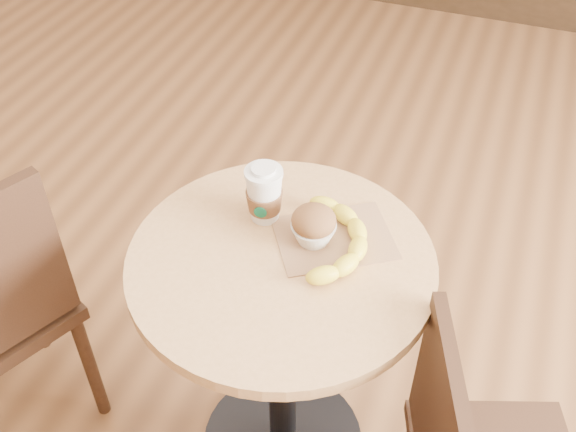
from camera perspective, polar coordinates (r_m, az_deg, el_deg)
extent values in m
cylinder|color=black|center=(1.67, -0.49, -12.46)|extent=(0.07, 0.07, 0.72)
cylinder|color=tan|center=(1.39, -0.58, -3.93)|extent=(0.64, 0.64, 0.03)
cylinder|color=#311D11|center=(2.15, -21.20, -6.52)|extent=(0.04, 0.04, 0.44)
cylinder|color=#311D11|center=(1.94, -16.43, -11.99)|extent=(0.04, 0.04, 0.44)
cube|color=#311D11|center=(1.35, 12.57, -16.68)|extent=(0.14, 0.32, 0.36)
cube|color=#8D6544|center=(1.42, 3.94, -1.85)|extent=(0.30, 0.28, 0.00)
cylinder|color=silver|center=(1.39, -2.08, 3.66)|extent=(0.08, 0.08, 0.01)
cylinder|color=silver|center=(1.38, -2.09, 3.96)|extent=(0.05, 0.05, 0.01)
cylinder|color=#07492D|center=(1.41, -2.36, 0.30)|extent=(0.03, 0.01, 0.03)
ellipsoid|color=brown|center=(1.38, 2.20, -0.39)|extent=(0.09, 0.09, 0.06)
ellipsoid|color=#FDEDCA|center=(1.36, 2.22, 0.20)|extent=(0.03, 0.03, 0.02)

